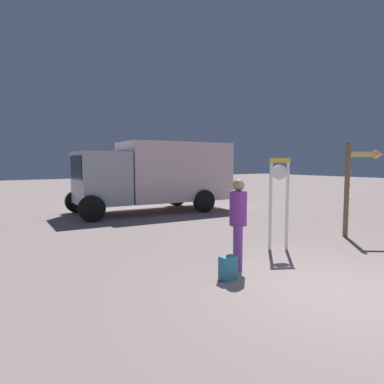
% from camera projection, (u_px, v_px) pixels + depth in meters
% --- Properties ---
extents(ground_plane, '(80.00, 80.00, 0.00)m').
position_uv_depth(ground_plane, '(344.00, 293.00, 5.30)').
color(ground_plane, gray).
extents(standing_clock, '(0.46, 0.29, 2.12)m').
position_uv_depth(standing_clock, '(279.00, 195.00, 7.83)').
color(standing_clock, white).
rests_on(standing_clock, ground_plane).
extents(arrow_sign, '(0.87, 0.73, 2.54)m').
position_uv_depth(arrow_sign, '(359.00, 175.00, 9.15)').
color(arrow_sign, brown).
rests_on(arrow_sign, ground_plane).
extents(person_near_clock, '(0.33, 0.33, 1.71)m').
position_uv_depth(person_near_clock, '(238.00, 219.00, 6.47)').
color(person_near_clock, purple).
rests_on(person_near_clock, ground_plane).
extents(backpack, '(0.29, 0.22, 0.41)m').
position_uv_depth(backpack, '(228.00, 268.00, 5.89)').
color(backpack, teal).
rests_on(backpack, ground_plane).
extents(box_truck_near, '(6.62, 3.05, 2.83)m').
position_uv_depth(box_truck_near, '(158.00, 173.00, 14.05)').
color(box_truck_near, silver).
rests_on(box_truck_near, ground_plane).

